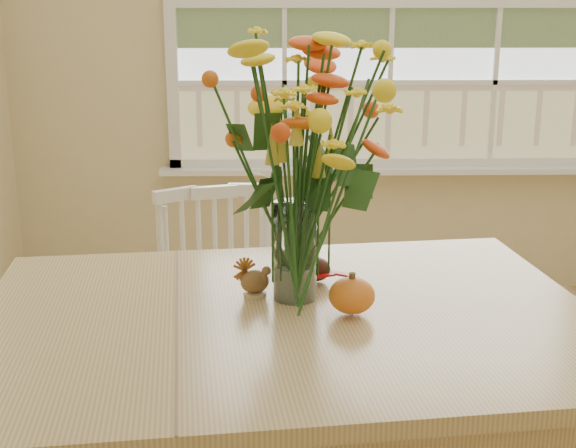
{
  "coord_description": "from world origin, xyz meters",
  "views": [
    {
      "loc": [
        -0.61,
        -1.84,
        1.53
      ],
      "look_at": [
        -0.57,
        -0.06,
        1.03
      ],
      "focal_mm": 48.0,
      "sensor_mm": 36.0,
      "label": 1
    }
  ],
  "objects": [
    {
      "name": "wall_back",
      "position": [
        0.0,
        2.25,
        1.35
      ],
      "size": [
        4.0,
        0.02,
        2.7
      ],
      "primitive_type": "cube",
      "color": "beige",
      "rests_on": "floor"
    },
    {
      "name": "window",
      "position": [
        0.0,
        2.21,
        1.53
      ],
      "size": [
        2.42,
        0.12,
        1.74
      ],
      "color": "silver",
      "rests_on": "wall_back"
    },
    {
      "name": "dining_table",
      "position": [
        -0.57,
        -0.08,
        0.71
      ],
      "size": [
        1.62,
        1.24,
        0.81
      ],
      "rotation": [
        0.0,
        0.0,
        0.12
      ],
      "color": "tan",
      "rests_on": "floor"
    },
    {
      "name": "windsor_chair",
      "position": [
        -0.79,
        0.68,
        0.51
      ],
      "size": [
        0.51,
        0.5,
        0.91
      ],
      "rotation": [
        0.0,
        0.0,
        0.27
      ],
      "color": "white",
      "rests_on": "floor"
    },
    {
      "name": "flower_vase",
      "position": [
        -0.55,
        0.02,
        1.18
      ],
      "size": [
        0.53,
        0.53,
        0.63
      ],
      "color": "white",
      "rests_on": "dining_table"
    },
    {
      "name": "pumpkin",
      "position": [
        -0.42,
        -0.09,
        0.85
      ],
      "size": [
        0.11,
        0.11,
        0.09
      ],
      "primitive_type": "ellipsoid",
      "color": "orange",
      "rests_on": "dining_table"
    },
    {
      "name": "turkey_figurine",
      "position": [
        -0.66,
        0.04,
        0.84
      ],
      "size": [
        0.09,
        0.07,
        0.09
      ],
      "rotation": [
        0.0,
        0.0,
        0.26
      ],
      "color": "#CCB78C",
      "rests_on": "dining_table"
    },
    {
      "name": "dark_gourd",
      "position": [
        -0.49,
        0.14,
        0.84
      ],
      "size": [
        0.13,
        0.08,
        0.06
      ],
      "color": "#38160F",
      "rests_on": "dining_table"
    }
  ]
}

